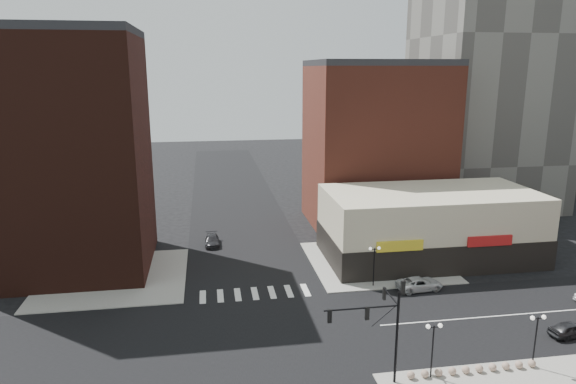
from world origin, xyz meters
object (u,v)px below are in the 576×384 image
object	(u,v)px
street_lamp_se_b	(537,328)
dark_sedan_east	(571,329)
dark_sedan_north	(212,240)
street_lamp_ne	(374,256)
street_lamp_se_a	(433,337)
white_suv	(419,284)
traffic_signal	(382,318)

from	to	relation	value
street_lamp_se_b	dark_sedan_east	bearing A→B (deg)	31.99
dark_sedan_north	dark_sedan_east	bearing A→B (deg)	-43.48
street_lamp_ne	street_lamp_se_a	bearing A→B (deg)	-93.58
white_suv	dark_sedan_north	xyz separation A→B (m)	(-20.36, 16.85, -0.03)
street_lamp_se_b	white_suv	bearing A→B (deg)	100.47
dark_sedan_north	street_lamp_se_a	bearing A→B (deg)	-64.31
traffic_signal	street_lamp_se_b	size ratio (longest dim) A/B	1.87
white_suv	dark_sedan_east	distance (m)	13.82
street_lamp_ne	dark_sedan_north	xyz separation A→B (m)	(-16.04, 15.35, -2.67)
traffic_signal	street_lamp_se_a	size ratio (longest dim) A/B	1.87
street_lamp_se_b	white_suv	distance (m)	14.98
traffic_signal	street_lamp_se_b	distance (m)	11.88
traffic_signal	street_lamp_se_b	bearing A→B (deg)	-0.82
traffic_signal	dark_sedan_north	world-z (taller)	traffic_signal
dark_sedan_east	street_lamp_ne	bearing A→B (deg)	40.91
traffic_signal	street_lamp_ne	size ratio (longest dim) A/B	1.87
street_lamp_se_a	street_lamp_se_b	world-z (taller)	same
street_lamp_se_b	dark_sedan_north	xyz separation A→B (m)	(-23.04, 31.35, -2.67)
traffic_signal	dark_sedan_east	xyz separation A→B (m)	(17.77, 3.58, -4.32)
street_lamp_se_a	dark_sedan_east	bearing A→B (deg)	14.99
dark_sedan_east	traffic_signal	bearing A→B (deg)	95.59
street_lamp_se_b	street_lamp_ne	world-z (taller)	same
street_lamp_ne	dark_sedan_north	bearing A→B (deg)	136.25
street_lamp_ne	white_suv	distance (m)	5.28
street_lamp_se_a	street_lamp_ne	bearing A→B (deg)	86.42
street_lamp_se_b	street_lamp_ne	bearing A→B (deg)	113.63
street_lamp_se_b	street_lamp_ne	xyz separation A→B (m)	(-7.00, 16.00, 0.00)
white_suv	dark_sedan_north	bearing A→B (deg)	45.26
dark_sedan_east	dark_sedan_north	bearing A→B (deg)	40.65
street_lamp_se_a	street_lamp_ne	size ratio (longest dim) A/B	1.00
traffic_signal	street_lamp_se_b	world-z (taller)	traffic_signal
street_lamp_se_a	dark_sedan_east	xyz separation A→B (m)	(14.01, 3.75, -2.65)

